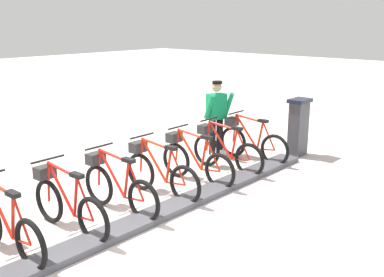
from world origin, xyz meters
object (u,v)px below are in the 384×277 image
Objects in this scene: bike_docked_3 at (159,172)px; worker_near_rack at (217,115)px; bike_docked_2 at (194,160)px; payment_kiosk at (298,126)px; bike_docked_4 at (117,186)px; bike_docked_6 at (5,224)px; bike_docked_5 at (66,203)px; bike_docked_0 at (250,141)px; bike_docked_1 at (224,150)px.

worker_near_rack is at bearing -72.44° from bike_docked_3.
bike_docked_2 is at bearing -90.00° from bike_docked_3.
bike_docked_4 is at bearing 83.02° from payment_kiosk.
bike_docked_2 is 0.92m from bike_docked_3.
bike_docked_3 and bike_docked_6 have the same top height.
worker_near_rack reaches higher than bike_docked_2.
bike_docked_3 is 0.92m from bike_docked_4.
bike_docked_0 is at bearing -90.00° from bike_docked_5.
worker_near_rack is at bearing -43.10° from bike_docked_1.
payment_kiosk is 2.91m from bike_docked_2.
worker_near_rack reaches higher than bike_docked_6.
bike_docked_0 is 3.66m from bike_docked_4.
bike_docked_5 is at bearing 90.00° from bike_docked_0.
bike_docked_3 is at bearing -90.00° from bike_docked_4.
bike_docked_0 is 1.83m from bike_docked_2.
bike_docked_0 is at bearing -90.00° from bike_docked_3.
payment_kiosk is 2.02m from bike_docked_1.
bike_docked_5 is (0.00, 2.75, 0.00)m from bike_docked_2.
bike_docked_2 is 1.83m from bike_docked_4.
worker_near_rack is (0.82, -0.77, 0.48)m from bike_docked_1.
bike_docked_2 and bike_docked_5 have the same top height.
bike_docked_1 is at bearing -90.00° from bike_docked_4.
payment_kiosk is 0.74× the size of bike_docked_4.
bike_docked_3 is at bearing 90.00° from bike_docked_1.
bike_docked_2 is 3.66m from bike_docked_6.
bike_docked_4 is at bearing -90.00° from bike_docked_5.
bike_docked_1 is 1.00× the size of bike_docked_4.
bike_docked_0 is 4.58m from bike_docked_5.
worker_near_rack is at bearing 10.00° from bike_docked_0.
bike_docked_0 is 1.00× the size of bike_docked_1.
bike_docked_0 is at bearing -90.00° from bike_docked_2.
payment_kiosk is 4.71m from bike_docked_4.
bike_docked_6 is at bearing 90.00° from bike_docked_4.
payment_kiosk is 0.74× the size of bike_docked_2.
bike_docked_0 is 0.92m from bike_docked_1.
payment_kiosk is 1.83m from worker_near_rack.
payment_kiosk reaches higher than bike_docked_0.
bike_docked_2 is (0.00, 1.83, 0.00)m from bike_docked_0.
bike_docked_1 is at bearing -90.00° from bike_docked_2.
bike_docked_6 is at bearing 90.00° from bike_docked_2.
bike_docked_3 is at bearing -90.00° from bike_docked_5.
worker_near_rack reaches higher than bike_docked_4.
payment_kiosk reaches higher than bike_docked_1.
bike_docked_6 is at bearing 90.00° from bike_docked_3.
bike_docked_0 is at bearing 60.44° from payment_kiosk.
bike_docked_6 is (0.00, 3.66, 0.00)m from bike_docked_2.
bike_docked_3 is at bearing 90.00° from bike_docked_2.
bike_docked_3 is (0.00, 2.75, 0.00)m from bike_docked_0.
bike_docked_4 is 1.04× the size of worker_near_rack.
worker_near_rack is (0.82, -5.35, 0.48)m from bike_docked_6.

